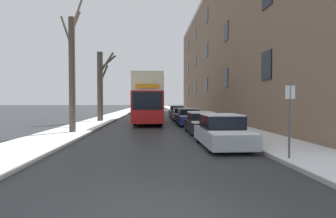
% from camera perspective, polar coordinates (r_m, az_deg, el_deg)
% --- Properties ---
extents(sidewalk_left, '(2.96, 130.00, 0.16)m').
position_cam_1_polar(sidewalk_left, '(57.48, -8.74, -0.36)').
color(sidewalk_left, gray).
rests_on(sidewalk_left, ground).
extents(sidewalk_right, '(2.96, 130.00, 0.16)m').
position_cam_1_polar(sidewalk_right, '(57.51, 2.23, -0.34)').
color(sidewalk_right, gray).
rests_on(sidewalk_right, ground).
extents(terrace_facade_right, '(9.10, 51.24, 16.84)m').
position_cam_1_polar(terrace_facade_right, '(36.51, 15.55, 11.64)').
color(terrace_facade_right, '#7A604C').
rests_on(terrace_facade_right, ground).
extents(bare_tree_left_0, '(1.50, 2.05, 9.31)m').
position_cam_1_polar(bare_tree_left_0, '(17.31, -20.13, 8.14)').
color(bare_tree_left_0, '#4C4238').
rests_on(bare_tree_left_0, ground).
extents(bare_tree_left_1, '(1.78, 1.14, 6.88)m').
position_cam_1_polar(bare_tree_left_1, '(26.51, -14.43, 5.07)').
color(bare_tree_left_1, '#4C4238').
rests_on(bare_tree_left_1, ground).
extents(double_decker_bus, '(2.55, 11.71, 4.34)m').
position_cam_1_polar(double_decker_bus, '(25.50, -4.27, 2.59)').
color(double_decker_bus, red).
rests_on(double_decker_bus, ground).
extents(parked_car_0, '(1.86, 4.24, 1.46)m').
position_cam_1_polar(parked_car_0, '(11.93, 11.68, -4.90)').
color(parked_car_0, '#9EA3AD').
rests_on(parked_car_0, ground).
extents(parked_car_1, '(1.70, 4.27, 1.38)m').
position_cam_1_polar(parked_car_1, '(16.83, 7.19, -3.09)').
color(parked_car_1, black).
rests_on(parked_car_1, ground).
extents(parked_car_2, '(1.87, 4.44, 1.44)m').
position_cam_1_polar(parked_car_2, '(22.57, 4.47, -1.82)').
color(parked_car_2, navy).
rests_on(parked_car_2, ground).
extents(parked_car_3, '(1.82, 3.98, 1.36)m').
position_cam_1_polar(parked_car_3, '(27.97, 2.93, -1.24)').
color(parked_car_3, slate).
rests_on(parked_car_3, ground).
extents(parked_car_4, '(1.84, 4.43, 1.51)m').
position_cam_1_polar(parked_car_4, '(33.41, 1.89, -0.67)').
color(parked_car_4, black).
rests_on(parked_car_4, ground).
extents(oncoming_van, '(2.07, 4.89, 2.29)m').
position_cam_1_polar(oncoming_van, '(45.85, -5.49, 0.62)').
color(oncoming_van, '#9EA3AD').
rests_on(oncoming_van, ground).
extents(pedestrian_left_sidewalk, '(0.34, 0.34, 1.57)m').
position_cam_1_polar(pedestrian_left_sidewalk, '(20.49, -19.90, -1.71)').
color(pedestrian_left_sidewalk, '#4C4742').
rests_on(pedestrian_left_sidewalk, ground).
extents(street_sign_post, '(0.32, 0.07, 2.57)m').
position_cam_1_polar(street_sign_post, '(9.43, 24.95, -1.81)').
color(street_sign_post, '#4C4F54').
rests_on(street_sign_post, ground).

